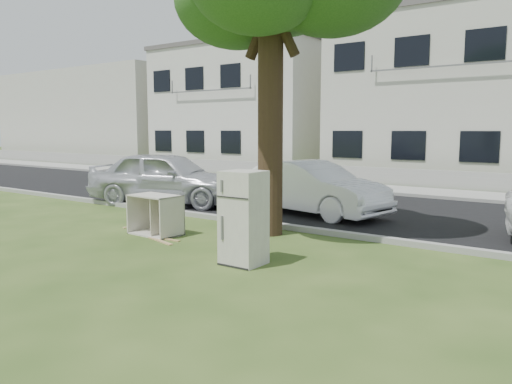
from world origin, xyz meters
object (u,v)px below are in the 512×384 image
Objects in this scene: fridge at (244,218)px; cabinet at (156,215)px; car_center at (311,188)px; car_left at (167,178)px.

cabinet is (-2.99, 0.80, -0.36)m from fridge.
car_center is (1.46, 4.23, 0.28)m from cabinet.
car_center is at bearing 106.56° from fridge.
fridge is at bearing -11.98° from cabinet.
cabinet is at bearing -155.18° from car_left.
fridge is 0.33× the size of car_left.
cabinet is 4.45m from car_left.
car_center is (-1.53, 5.04, -0.08)m from fridge.
fridge is at bearing -141.87° from car_left.
fridge is at bearing -152.11° from car_center.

